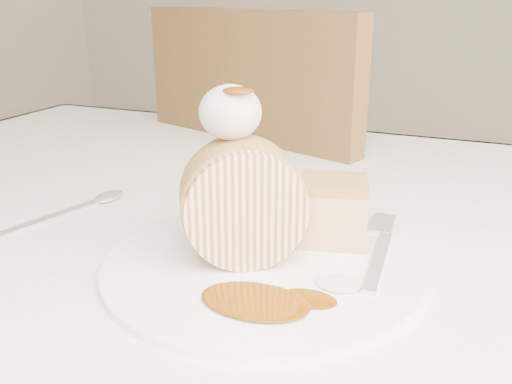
% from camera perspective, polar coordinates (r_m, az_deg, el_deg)
% --- Properties ---
extents(table, '(1.40, 0.90, 0.75)m').
position_cam_1_polar(table, '(0.73, 1.66, -8.30)').
color(table, white).
rests_on(table, ground).
extents(chair_far, '(0.58, 0.58, 0.97)m').
position_cam_1_polar(chair_far, '(1.18, 3.03, -2.79)').
color(chair_far, brown).
rests_on(chair_far, ground).
extents(plate, '(0.37, 0.37, 0.01)m').
position_cam_1_polar(plate, '(0.55, 0.57, -7.25)').
color(plate, white).
rests_on(plate, table).
extents(roulade_slice, '(0.13, 0.11, 0.11)m').
position_cam_1_polar(roulade_slice, '(0.53, -1.29, -1.14)').
color(roulade_slice, beige).
rests_on(roulade_slice, plate).
extents(cake_chunk, '(0.08, 0.08, 0.06)m').
position_cam_1_polar(cake_chunk, '(0.59, 7.64, -2.24)').
color(cake_chunk, tan).
rests_on(cake_chunk, plate).
extents(whipped_cream, '(0.06, 0.06, 0.05)m').
position_cam_1_polar(whipped_cream, '(0.53, -2.59, 7.97)').
color(whipped_cream, silver).
rests_on(whipped_cream, roulade_slice).
extents(caramel_drizzle, '(0.03, 0.02, 0.01)m').
position_cam_1_polar(caramel_drizzle, '(0.51, -1.78, 10.82)').
color(caramel_drizzle, '#653304').
rests_on(caramel_drizzle, whipped_cream).
extents(caramel_pool, '(0.11, 0.08, 0.00)m').
position_cam_1_polar(caramel_pool, '(0.48, -0.14, -10.82)').
color(caramel_pool, '#653304').
rests_on(caramel_pool, plate).
extents(fork, '(0.04, 0.18, 0.00)m').
position_cam_1_polar(fork, '(0.56, 12.12, -6.74)').
color(fork, silver).
rests_on(fork, plate).
extents(spoon, '(0.07, 0.17, 0.00)m').
position_cam_1_polar(spoon, '(0.70, -20.18, -2.56)').
color(spoon, silver).
rests_on(spoon, table).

